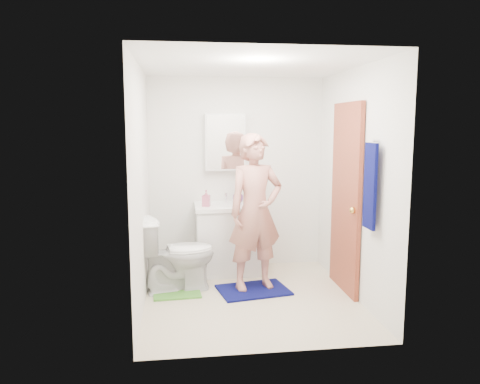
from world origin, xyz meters
name	(u,v)px	position (x,y,z in m)	size (l,w,h in m)	color
floor	(251,299)	(0.00, 0.00, -0.01)	(2.20, 2.40, 0.02)	beige
ceiling	(251,63)	(0.00, 0.00, 2.41)	(2.20, 2.40, 0.02)	white
wall_back	(236,173)	(0.00, 1.21, 1.20)	(2.20, 0.02, 2.40)	silver
wall_front	(275,206)	(0.00, -1.21, 1.20)	(2.20, 0.02, 2.40)	silver
wall_left	(140,187)	(-1.11, 0.00, 1.20)	(0.02, 2.40, 2.40)	silver
wall_right	(355,184)	(1.11, 0.00, 1.20)	(0.02, 2.40, 2.40)	silver
vanity_cabinet	(227,241)	(-0.15, 0.91, 0.40)	(0.75, 0.55, 0.80)	white
countertop	(227,207)	(-0.15, 0.91, 0.83)	(0.79, 0.59, 0.05)	white
sink_basin	(227,205)	(-0.15, 0.91, 0.84)	(0.40, 0.40, 0.03)	white
faucet	(226,197)	(-0.15, 1.09, 0.91)	(0.03, 0.03, 0.12)	silver
medicine_cabinet	(225,142)	(-0.15, 1.14, 1.60)	(0.50, 0.12, 0.70)	white
mirror_panel	(226,142)	(-0.15, 1.08, 1.60)	(0.46, 0.01, 0.66)	white
door	(346,198)	(1.07, 0.15, 1.02)	(0.05, 0.80, 2.05)	#A6482D
door_knob	(353,210)	(1.03, -0.17, 0.95)	(0.07, 0.07, 0.07)	gold
towel	(370,186)	(1.03, -0.57, 1.25)	(0.03, 0.24, 0.80)	#080B4D
towel_hook	(376,141)	(1.07, -0.57, 1.67)	(0.02, 0.02, 0.06)	silver
toilet	(177,254)	(-0.76, 0.36, 0.41)	(0.46, 0.81, 0.82)	white
bath_mat	(253,290)	(0.06, 0.21, 0.01)	(0.75, 0.53, 0.02)	#080B4D
green_rug	(177,292)	(-0.77, 0.25, 0.01)	(0.50, 0.42, 0.02)	#499230
soap_dispenser	(206,198)	(-0.41, 0.83, 0.95)	(0.09, 0.09, 0.20)	#B35370
toothbrush_cup	(238,199)	(0.00, 1.04, 0.90)	(0.13, 0.13, 0.10)	#73387C
man	(255,212)	(0.09, 0.27, 0.87)	(0.62, 0.41, 1.70)	#B67466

